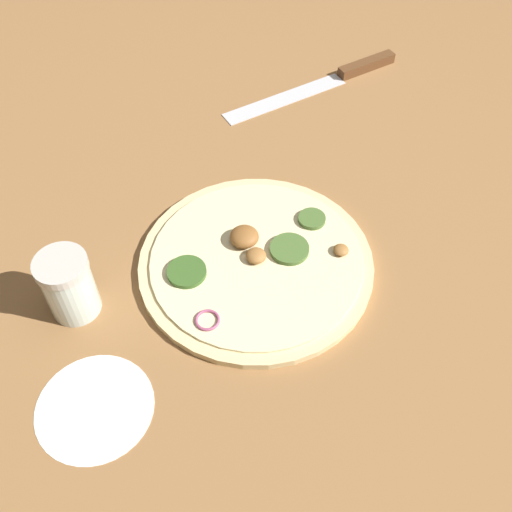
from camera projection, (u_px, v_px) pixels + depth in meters
name	position (u px, v px, depth m)	size (l,w,h in m)	color
ground_plane	(256.00, 266.00, 0.81)	(3.00, 3.00, 0.00)	olive
pizza	(256.00, 262.00, 0.81)	(0.32, 0.32, 0.03)	beige
knife	(341.00, 75.00, 1.08)	(0.17, 0.33, 0.02)	silver
spice_jar	(69.00, 286.00, 0.73)	(0.07, 0.07, 0.09)	silver
loose_cap	(53.00, 255.00, 0.82)	(0.04, 0.04, 0.01)	beige
flour_patch	(95.00, 408.00, 0.68)	(0.14, 0.14, 0.00)	white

